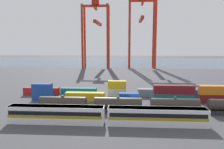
% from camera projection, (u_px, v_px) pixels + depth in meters
% --- Properties ---
extents(ground_plane, '(420.00, 420.00, 0.00)m').
position_uv_depth(ground_plane, '(132.00, 81.00, 108.89)').
color(ground_plane, '#424247').
extents(harbour_water, '(400.00, 110.00, 0.01)m').
position_uv_depth(harbour_water, '(130.00, 62.00, 214.31)').
color(harbour_water, '#384C60').
rests_on(harbour_water, ground_plane).
extents(passenger_train, '(43.67, 3.14, 3.90)m').
position_uv_depth(passenger_train, '(106.00, 115.00, 50.75)').
color(passenger_train, silver).
rests_on(passenger_train, ground_plane).
extents(freight_tank_row, '(55.46, 2.78, 4.24)m').
position_uv_depth(freight_tank_row, '(146.00, 105.00, 59.03)').
color(freight_tank_row, '#232326').
rests_on(freight_tank_row, ground_plane).
extents(shipping_container_0, '(6.04, 2.44, 2.60)m').
position_uv_depth(shipping_container_0, '(42.00, 96.00, 72.40)').
color(shipping_container_0, '#1C4299').
rests_on(shipping_container_0, ground_plane).
extents(shipping_container_1, '(6.04, 2.44, 2.60)m').
position_uv_depth(shipping_container_1, '(42.00, 88.00, 72.04)').
color(shipping_container_1, '#1C4299').
rests_on(shipping_container_1, shipping_container_0).
extents(shipping_container_2, '(12.10, 2.44, 2.60)m').
position_uv_depth(shipping_container_2, '(85.00, 96.00, 71.51)').
color(shipping_container_2, gold).
rests_on(shipping_container_2, ground_plane).
extents(shipping_container_3, '(6.04, 2.44, 2.60)m').
position_uv_depth(shipping_container_3, '(129.00, 97.00, 70.62)').
color(shipping_container_3, '#1C4299').
rests_on(shipping_container_3, ground_plane).
extents(shipping_container_4, '(12.10, 2.44, 2.60)m').
position_uv_depth(shipping_container_4, '(173.00, 98.00, 69.72)').
color(shipping_container_4, '#146066').
rests_on(shipping_container_4, ground_plane).
extents(shipping_container_5, '(12.10, 2.44, 2.60)m').
position_uv_depth(shipping_container_5, '(174.00, 89.00, 69.37)').
color(shipping_container_5, maroon).
rests_on(shipping_container_5, shipping_container_4).
extents(shipping_container_6, '(12.10, 2.44, 2.60)m').
position_uv_depth(shipping_container_6, '(219.00, 99.00, 68.83)').
color(shipping_container_6, maroon).
rests_on(shipping_container_6, ground_plane).
extents(shipping_container_7, '(12.10, 2.44, 2.60)m').
position_uv_depth(shipping_container_7, '(220.00, 90.00, 68.48)').
color(shipping_container_7, orange).
rests_on(shipping_container_7, shipping_container_6).
extents(shipping_container_9, '(12.10, 2.44, 2.60)m').
position_uv_depth(shipping_container_9, '(41.00, 91.00, 79.37)').
color(shipping_container_9, '#AD211C').
rests_on(shipping_container_9, ground_plane).
extents(shipping_container_10, '(12.10, 2.44, 2.60)m').
position_uv_depth(shipping_container_10, '(79.00, 92.00, 78.51)').
color(shipping_container_10, '#146066').
rests_on(shipping_container_10, ground_plane).
extents(shipping_container_11, '(6.04, 2.44, 2.60)m').
position_uv_depth(shipping_container_11, '(117.00, 92.00, 77.65)').
color(shipping_container_11, silver).
rests_on(shipping_container_11, ground_plane).
extents(shipping_container_12, '(6.04, 2.44, 2.60)m').
position_uv_depth(shipping_container_12, '(117.00, 85.00, 77.29)').
color(shipping_container_12, gold).
rests_on(shipping_container_12, shipping_container_11).
extents(shipping_container_13, '(12.10, 2.44, 2.60)m').
position_uv_depth(shipping_container_13, '(156.00, 93.00, 76.79)').
color(shipping_container_13, slate).
rests_on(shipping_container_13, ground_plane).
extents(shipping_container_14, '(6.04, 2.44, 2.60)m').
position_uv_depth(shipping_container_14, '(196.00, 93.00, 75.93)').
color(shipping_container_14, '#1C4299').
rests_on(shipping_container_14, ground_plane).
extents(gantry_crane_west, '(19.27, 36.81, 47.28)m').
position_uv_depth(gantry_crane_west, '(96.00, 28.00, 166.17)').
color(gantry_crane_west, red).
rests_on(gantry_crane_west, ground_plane).
extents(gantry_crane_central, '(19.09, 38.11, 50.45)m').
position_uv_depth(gantry_crane_central, '(142.00, 25.00, 163.63)').
color(gantry_crane_central, red).
rests_on(gantry_crane_central, ground_plane).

